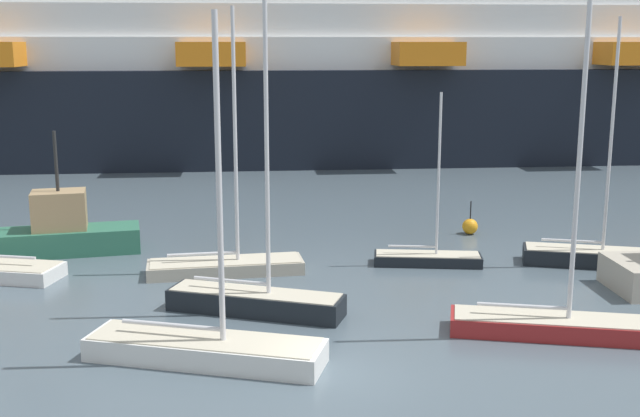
% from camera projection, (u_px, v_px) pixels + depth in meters
% --- Properties ---
extents(ground_plane, '(600.00, 600.00, 0.00)m').
position_uv_depth(ground_plane, '(337.00, 375.00, 22.62)').
color(ground_plane, '#4C5B66').
extents(sailboat_0, '(6.54, 2.61, 10.73)m').
position_uv_depth(sailboat_0, '(226.00, 262.00, 32.54)').
color(sailboat_0, '#BCB29E').
rests_on(sailboat_0, ground_plane).
extents(sailboat_1, '(6.40, 3.43, 12.03)m').
position_uv_depth(sailboat_1, '(256.00, 297.00, 27.72)').
color(sailboat_1, black).
rests_on(sailboat_1, ground_plane).
extents(sailboat_2, '(5.85, 2.96, 10.36)m').
position_uv_depth(sailboat_2, '(592.00, 254.00, 33.72)').
color(sailboat_2, black).
rests_on(sailboat_2, ground_plane).
extents(sailboat_3, '(6.67, 2.97, 12.12)m').
position_uv_depth(sailboat_3, '(552.00, 319.00, 25.59)').
color(sailboat_3, maroon).
rests_on(sailboat_3, ground_plane).
extents(sailboat_4, '(7.39, 3.76, 10.21)m').
position_uv_depth(sailboat_4, '(205.00, 345.00, 23.51)').
color(sailboat_4, white).
rests_on(sailboat_4, ground_plane).
extents(sailboat_5, '(4.69, 1.86, 7.34)m').
position_uv_depth(sailboat_5, '(428.00, 257.00, 33.85)').
color(sailboat_5, black).
rests_on(sailboat_5, ground_plane).
extents(fishing_boat_1, '(7.93, 3.62, 5.54)m').
position_uv_depth(fishing_boat_1, '(54.00, 233.00, 35.47)').
color(fishing_boat_1, '#2D6B51').
rests_on(fishing_boat_1, ground_plane).
extents(channel_buoy_1, '(0.77, 0.77, 1.66)m').
position_uv_depth(channel_buoy_1, '(470.00, 226.00, 39.24)').
color(channel_buoy_1, orange).
rests_on(channel_buoy_1, ground_plane).
extents(cruise_ship, '(134.17, 26.04, 23.62)m').
position_uv_depth(cruise_ship, '(308.00, 64.00, 66.40)').
color(cruise_ship, black).
rests_on(cruise_ship, ground_plane).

